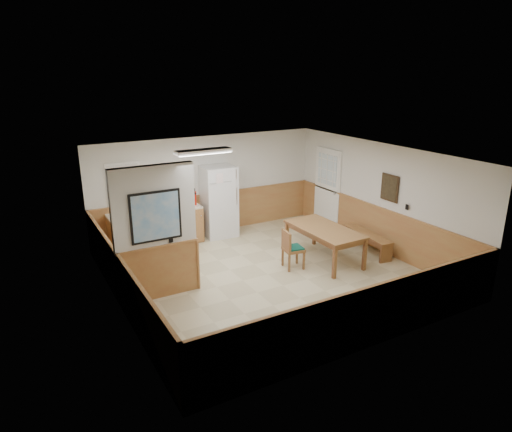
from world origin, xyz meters
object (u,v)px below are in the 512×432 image
refrigerator (219,201)px  dining_table (324,232)px  soap_bottle (129,208)px  dining_chair (290,247)px  dining_bench (367,237)px  fire_extinguisher (194,198)px

refrigerator → dining_table: 2.91m
dining_table → soap_bottle: 4.46m
dining_table → dining_chair: size_ratio=2.20×
soap_bottle → refrigerator: bearing=-2.4°
dining_bench → soap_bottle: size_ratio=6.19×
dining_chair → fire_extinguisher: size_ratio=2.03×
dining_table → dining_bench: bearing=-5.1°
dining_bench → dining_chair: bearing=-176.7°
dining_table → soap_bottle: bearing=142.4°
dining_bench → fire_extinguisher: bearing=145.4°
refrigerator → dining_chair: (0.44, -2.58, -0.40)m
dining_bench → soap_bottle: soap_bottle is taller
refrigerator → dining_table: (1.34, -2.58, -0.24)m
dining_table → dining_bench: dining_table is taller
dining_chair → dining_bench: bearing=6.4°
dining_chair → dining_table: bearing=9.2°
dining_chair → fire_extinguisher: bearing=121.5°
fire_extinguisher → dining_table: bearing=-77.2°
dining_table → dining_chair: bearing=179.8°
refrigerator → dining_bench: bearing=-43.7°
refrigerator → fire_extinguisher: 0.68m
dining_table → soap_bottle: (-3.56, 2.67, 0.36)m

